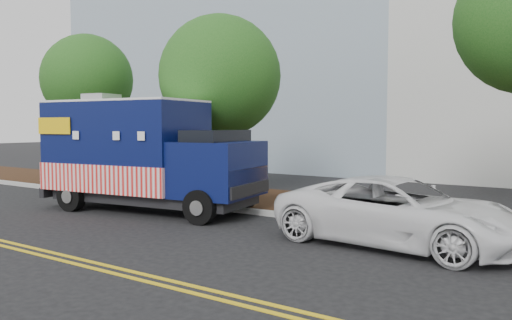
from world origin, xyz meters
The scene contains 10 objects.
ground centered at (0.00, 0.00, 0.00)m, with size 120.00×120.00×0.00m, color black.
curb centered at (0.00, 1.40, 0.07)m, with size 120.00×0.18×0.15m, color #9E9E99.
mulch_strip centered at (0.00, 3.50, 0.07)m, with size 120.00×4.00×0.15m, color black.
centerline_near centered at (0.00, -4.45, 0.01)m, with size 120.00×0.10×0.01m, color gold.
centerline_far centered at (0.00, -4.70, 0.01)m, with size 120.00×0.10×0.01m, color gold.
tree_a centered at (-7.82, 3.20, 4.45)m, with size 3.75×3.75×6.34m.
tree_b centered at (-0.95, 3.43, 4.24)m, with size 4.21×4.21×6.35m.
sign_post centered at (-4.56, 1.95, 1.20)m, with size 0.06×0.06×2.40m, color #473828.
food_truck centered at (-1.33, 0.12, 1.59)m, with size 6.93×3.32×3.52m.
white_car centered at (6.48, 0.03, 0.73)m, with size 2.41×5.23×1.45m, color silver.
Camera 1 is at (9.82, -10.31, 2.55)m, focal length 35.00 mm.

